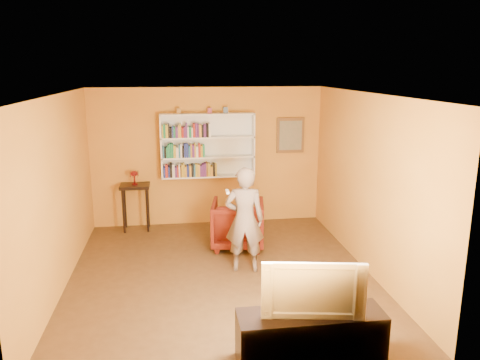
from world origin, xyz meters
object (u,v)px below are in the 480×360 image
object	(u,v)px
console_table	(135,192)
armchair	(238,224)
person	(245,220)
bookshelf	(208,145)
ruby_lustre	(134,175)
tv_cabinet	(310,337)
television	(312,287)

from	to	relation	value
console_table	armchair	bearing A→B (deg)	-31.69
person	bookshelf	bearing A→B (deg)	-71.68
ruby_lustre	tv_cabinet	xyz separation A→B (m)	(2.14, -4.50, -0.81)
bookshelf	armchair	distance (m)	1.79
bookshelf	television	world-z (taller)	bookshelf
bookshelf	television	size ratio (longest dim) A/B	1.70
armchair	person	xyz separation A→B (m)	(-0.03, -1.00, 0.41)
tv_cabinet	person	bearing A→B (deg)	98.41
bookshelf	person	world-z (taller)	bookshelf
ruby_lustre	tv_cabinet	distance (m)	5.05
bookshelf	tv_cabinet	world-z (taller)	bookshelf
tv_cabinet	television	bearing A→B (deg)	0.00
person	tv_cabinet	bearing A→B (deg)	107.29
armchair	person	size ratio (longest dim) A/B	0.55
television	tv_cabinet	bearing A→B (deg)	0.00
ruby_lustre	tv_cabinet	bearing A→B (deg)	-64.58
television	armchair	bearing A→B (deg)	105.35
armchair	television	bearing A→B (deg)	104.96
console_table	television	size ratio (longest dim) A/B	0.85
ruby_lustre	armchair	world-z (taller)	ruby_lustre
console_table	person	size ratio (longest dim) A/B	0.55
bookshelf	tv_cabinet	size ratio (longest dim) A/B	1.16
bookshelf	console_table	size ratio (longest dim) A/B	2.00
armchair	console_table	bearing A→B (deg)	-22.13
armchair	tv_cabinet	world-z (taller)	armchair
bookshelf	ruby_lustre	world-z (taller)	bookshelf
bookshelf	television	distance (m)	4.77
console_table	ruby_lustre	distance (m)	0.34
bookshelf	ruby_lustre	xyz separation A→B (m)	(-1.41, -0.16, -0.50)
person	tv_cabinet	world-z (taller)	person
console_table	person	distance (m)	2.78
bookshelf	person	xyz separation A→B (m)	(0.38, -2.28, -0.78)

